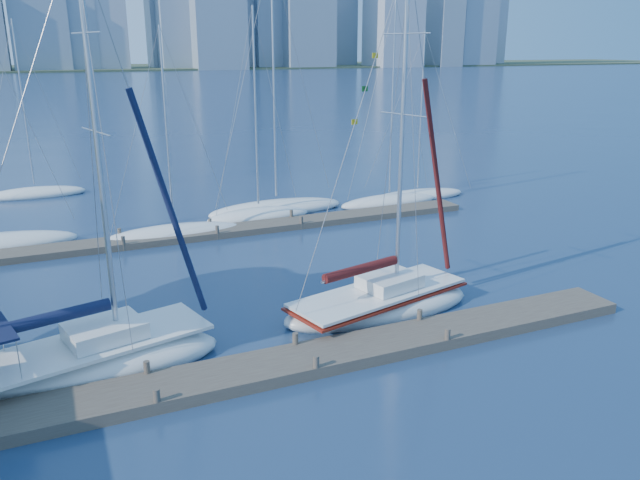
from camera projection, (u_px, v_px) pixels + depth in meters
name	position (u px, v px, depth m)	size (l,w,h in m)	color
ground	(305.00, 366.00, 20.80)	(700.00, 700.00, 0.00)	#172B4B
near_dock	(305.00, 360.00, 20.74)	(26.00, 2.00, 0.40)	#483D35
far_dock	(231.00, 230.00, 35.51)	(30.00, 1.80, 0.36)	#483D35
far_shore	(53.00, 69.00, 300.72)	(800.00, 100.00, 1.50)	#38472D
sailboat_navy	(87.00, 341.00, 20.14)	(8.87, 4.77, 13.86)	silver
sailboat_maroon	(379.00, 286.00, 24.61)	(8.46, 4.48, 13.94)	silver
bg_boat_1	(174.00, 233.00, 34.78)	(7.89, 5.03, 11.58)	silver
bg_boat_2	(259.00, 215.00, 38.38)	(6.84, 4.60, 12.75)	silver
bg_boat_3	(276.00, 208.00, 39.98)	(9.25, 4.85, 15.89)	silver
bg_boat_4	(389.00, 201.00, 41.98)	(7.41, 3.47, 13.41)	silver
bg_boat_5	(417.00, 196.00, 43.64)	(7.56, 4.67, 11.49)	silver
bg_boat_6	(36.00, 193.00, 44.25)	(6.98, 4.28, 12.28)	silver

